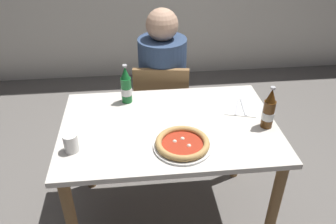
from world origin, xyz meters
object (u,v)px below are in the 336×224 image
at_px(chair_behind_table, 162,107).
at_px(dining_table_main, 169,141).
at_px(pizza_margherita_near, 182,144).
at_px(beer_bottle_left, 269,110).
at_px(paper_cup, 71,143).
at_px(beer_bottle_center, 126,87).
at_px(napkin_with_cutlery, 240,108).
at_px(diner_seated, 163,92).

bearing_deg(chair_behind_table, dining_table_main, 95.75).
bearing_deg(pizza_margherita_near, beer_bottle_left, 15.28).
xyz_separation_m(pizza_margherita_near, paper_cup, (-0.55, 0.03, 0.03)).
bearing_deg(chair_behind_table, beer_bottle_left, 134.22).
xyz_separation_m(chair_behind_table, paper_cup, (-0.52, -0.79, 0.32)).
bearing_deg(beer_bottle_center, napkin_with_cutlery, -12.63).
height_order(dining_table_main, diner_seated, diner_seated).
xyz_separation_m(dining_table_main, pizza_margherita_near, (0.05, -0.21, 0.14)).
bearing_deg(chair_behind_table, paper_cup, 63.63).
bearing_deg(napkin_with_cutlery, diner_seated, 127.96).
bearing_deg(dining_table_main, napkin_with_cutlery, 15.63).
relative_size(napkin_with_cutlery, paper_cup, 2.34).
distance_m(dining_table_main, diner_seated, 0.66).
xyz_separation_m(diner_seated, paper_cup, (-0.53, -0.84, 0.21)).
bearing_deg(paper_cup, beer_bottle_center, 58.46).
height_order(chair_behind_table, pizza_margherita_near, chair_behind_table).
xyz_separation_m(dining_table_main, beer_bottle_center, (-0.23, 0.27, 0.22)).
height_order(dining_table_main, beer_bottle_center, beer_bottle_center).
xyz_separation_m(chair_behind_table, beer_bottle_center, (-0.25, -0.34, 0.37)).
bearing_deg(beer_bottle_center, chair_behind_table, 53.70).
bearing_deg(pizza_margherita_near, paper_cup, 176.67).
xyz_separation_m(napkin_with_cutlery, paper_cup, (-0.95, -0.30, 0.04)).
height_order(chair_behind_table, napkin_with_cutlery, chair_behind_table).
height_order(diner_seated, beer_bottle_center, diner_seated).
relative_size(pizza_margherita_near, napkin_with_cutlery, 1.34).
bearing_deg(pizza_margherita_near, chair_behind_table, 92.08).
bearing_deg(beer_bottle_left, diner_seated, 124.57).
xyz_separation_m(diner_seated, napkin_with_cutlery, (0.42, -0.54, 0.17)).
height_order(chair_behind_table, paper_cup, chair_behind_table).
relative_size(beer_bottle_center, paper_cup, 2.60).
xyz_separation_m(beer_bottle_center, napkin_with_cutlery, (0.67, -0.15, -0.10)).
xyz_separation_m(dining_table_main, diner_seated, (0.03, 0.66, -0.05)).
distance_m(dining_table_main, beer_bottle_left, 0.58).
distance_m(beer_bottle_center, napkin_with_cutlery, 0.70).
height_order(chair_behind_table, beer_bottle_left, beer_bottle_left).
bearing_deg(chair_behind_table, napkin_with_cutlery, 138.56).
xyz_separation_m(diner_seated, pizza_margherita_near, (0.02, -0.87, 0.19)).
relative_size(diner_seated, beer_bottle_left, 4.89).
xyz_separation_m(diner_seated, beer_bottle_left, (0.51, -0.73, 0.27)).
xyz_separation_m(beer_bottle_left, napkin_with_cutlery, (-0.09, 0.20, -0.10)).
bearing_deg(pizza_margherita_near, beer_bottle_center, 119.77).
distance_m(chair_behind_table, beer_bottle_center, 0.56).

